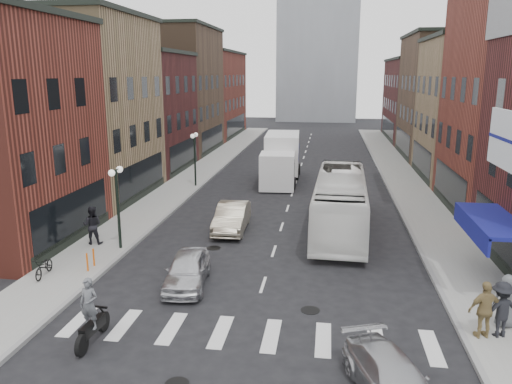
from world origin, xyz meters
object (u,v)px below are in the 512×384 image
(curb_car, at_px, (393,380))
(ped_right_b, at_px, (485,310))
(ped_left_solo, at_px, (92,225))
(bike_rack, at_px, (91,260))
(ped_right_c, at_px, (507,301))
(sedan_left_far, at_px, (232,217))
(sedan_left_near, at_px, (187,270))
(billboard_sign, at_px, (507,141))
(motorcycle_rider, at_px, (90,313))
(box_truck, at_px, (281,159))
(transit_bus, at_px, (340,202))
(streetlamp_far, at_px, (195,149))
(ped_right_a, at_px, (501,309))
(parked_bicycle, at_px, (44,267))
(streetlamp_near, at_px, (117,193))

(curb_car, height_order, ped_right_b, ped_right_b)
(ped_right_b, bearing_deg, ped_left_solo, -36.18)
(bike_rack, xyz_separation_m, ped_right_c, (16.10, -2.77, 0.51))
(sedan_left_far, bearing_deg, sedan_left_near, -95.09)
(ped_right_c, bearing_deg, billboard_sign, -90.99)
(bike_rack, xyz_separation_m, motorcycle_rider, (2.80, -5.60, 0.50))
(ped_left_solo, bearing_deg, box_truck, -122.76)
(transit_bus, xyz_separation_m, ped_left_solo, (-12.18, -4.51, -0.47))
(box_truck, xyz_separation_m, transit_bus, (4.41, -12.06, -0.26))
(streetlamp_far, height_order, bike_rack, streetlamp_far)
(streetlamp_far, distance_m, sedan_left_far, 11.31)
(motorcycle_rider, relative_size, ped_right_a, 1.21)
(streetlamp_far, relative_size, parked_bicycle, 2.60)
(streetlamp_far, relative_size, transit_bus, 0.36)
(sedan_left_near, relative_size, ped_left_solo, 2.06)
(billboard_sign, bearing_deg, streetlamp_near, 167.65)
(streetlamp_near, xyz_separation_m, sedan_left_near, (4.35, -3.49, -2.24))
(ped_right_c, bearing_deg, curb_car, 47.63)
(streetlamp_far, xyz_separation_m, ped_left_solo, (-1.58, -13.60, -1.80))
(billboard_sign, xyz_separation_m, streetlamp_near, (-15.99, 3.50, -3.22))
(streetlamp_near, xyz_separation_m, curb_car, (11.73, -9.79, -2.33))
(motorcycle_rider, distance_m, sedan_left_far, 12.46)
(bike_rack, height_order, ped_right_b, ped_right_b)
(ped_left_solo, relative_size, ped_right_b, 1.01)
(billboard_sign, distance_m, ped_right_c, 5.45)
(bike_rack, relative_size, ped_right_a, 0.43)
(ped_right_a, bearing_deg, parked_bicycle, -24.20)
(ped_right_b, bearing_deg, transit_bus, -82.78)
(ped_right_c, bearing_deg, transit_bus, -61.37)
(motorcycle_rider, relative_size, sedan_left_far, 0.49)
(transit_bus, xyz_separation_m, curb_car, (1.14, -14.70, -1.00))
(sedan_left_near, bearing_deg, bike_rack, 163.69)
(streetlamp_near, height_order, transit_bus, streetlamp_near)
(billboard_sign, distance_m, sedan_left_far, 14.53)
(streetlamp_far, distance_m, transit_bus, 14.03)
(parked_bicycle, relative_size, ped_right_c, 0.87)
(streetlamp_near, xyz_separation_m, motorcycle_rider, (2.60, -8.30, -1.87))
(bike_rack, height_order, transit_bus, transit_bus)
(streetlamp_near, bearing_deg, billboard_sign, -12.35)
(motorcycle_rider, bearing_deg, streetlamp_far, 101.30)
(transit_bus, height_order, curb_car, transit_bus)
(streetlamp_near, bearing_deg, box_truck, 69.95)
(streetlamp_near, relative_size, motorcycle_rider, 1.84)
(streetlamp_far, relative_size, curb_car, 1.03)
(billboard_sign, relative_size, streetlamp_far, 0.90)
(box_truck, bearing_deg, sedan_left_near, -98.22)
(streetlamp_near, height_order, bike_rack, streetlamp_near)
(billboard_sign, bearing_deg, sedan_left_far, 146.36)
(streetlamp_near, bearing_deg, transit_bus, 24.82)
(sedan_left_near, distance_m, ped_right_c, 11.72)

